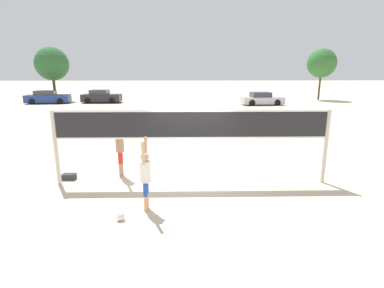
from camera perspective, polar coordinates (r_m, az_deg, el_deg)
name	(u,v)px	position (r m, az deg, el deg)	size (l,w,h in m)	color
ground_plane	(192,183)	(9.97, 0.00, -7.47)	(200.00, 200.00, 0.00)	beige
volleyball_net	(192,132)	(9.48, 0.00, 2.37)	(8.80, 0.13, 2.43)	beige
player_spiker	(145,174)	(7.89, -8.89, -5.62)	(0.28, 0.68, 1.95)	tan
player_blocker	(120,144)	(10.53, -13.60, -0.02)	(0.28, 0.71, 2.21)	tan
volleyball	(120,216)	(7.84, -13.48, -13.22)	(0.22, 0.22, 0.22)	white
gear_bag	(69,177)	(11.09, -22.37, -5.76)	(0.44, 0.26, 0.20)	#2D2D33
parked_car_near	(262,99)	(33.30, 13.16, 8.33)	(4.57, 2.21, 1.37)	#B7B7BC
parked_car_mid	(101,97)	(36.08, -16.88, 8.58)	(4.32, 1.97, 1.47)	#232328
parked_car_far	(48,98)	(37.53, -25.80, 7.97)	(4.88, 2.42, 1.44)	navy
tree_left_cluster	(52,64)	(40.00, -25.14, 13.62)	(3.85, 3.85, 6.28)	#4C3823
tree_right_cluster	(322,63)	(41.28, 23.48, 13.92)	(3.50, 3.50, 6.22)	#4C3823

